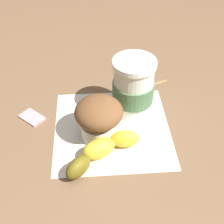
{
  "coord_description": "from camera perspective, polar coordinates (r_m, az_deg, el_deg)",
  "views": [
    {
      "loc": [
        0.43,
        -0.03,
        0.44
      ],
      "look_at": [
        0.0,
        0.0,
        0.04
      ],
      "focal_mm": 50.0,
      "sensor_mm": 36.0,
      "label": 1
    }
  ],
  "objects": [
    {
      "name": "ground_plane",
      "position": [
        0.62,
        0.0,
        -3.05
      ],
      "size": [
        3.0,
        3.0,
        0.0
      ],
      "primitive_type": "plane",
      "color": "brown"
    },
    {
      "name": "paper_napkin",
      "position": [
        0.62,
        0.0,
        -3.0
      ],
      "size": [
        0.23,
        0.23,
        0.0
      ],
      "primitive_type": "cube",
      "rotation": [
        0.0,
        0.0,
        0.0
      ],
      "color": "white",
      "rests_on": "ground_plane"
    },
    {
      "name": "coffee_cup",
      "position": [
        0.62,
        3.9,
        4.45
      ],
      "size": [
        0.08,
        0.08,
        0.12
      ],
      "color": "silver",
      "rests_on": "paper_napkin"
    },
    {
      "name": "muffin",
      "position": [
        0.57,
        -2.41,
        -0.96
      ],
      "size": [
        0.09,
        0.09,
        0.08
      ],
      "color": "white",
      "rests_on": "paper_napkin"
    },
    {
      "name": "banana",
      "position": [
        0.55,
        -2.04,
        -7.08
      ],
      "size": [
        0.1,
        0.14,
        0.04
      ],
      "color": "yellow",
      "rests_on": "paper_napkin"
    },
    {
      "name": "sugar_packet",
      "position": [
        0.66,
        -14.46,
        -0.83
      ],
      "size": [
        0.06,
        0.06,
        0.01
      ],
      "primitive_type": "cube",
      "rotation": [
        0.0,
        0.0,
        0.83
      ],
      "color": "pink",
      "rests_on": "ground_plane"
    },
    {
      "name": "wooden_stirrer",
      "position": [
        0.72,
        6.23,
        4.73
      ],
      "size": [
        0.04,
        0.11,
        0.0
      ],
      "primitive_type": "cube",
      "rotation": [
        0.0,
        0.0,
        1.92
      ],
      "color": "#9E7547",
      "rests_on": "ground_plane"
    }
  ]
}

